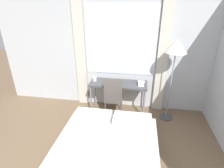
% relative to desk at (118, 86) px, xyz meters
% --- Properties ---
extents(wall_back_with_window, '(5.40, 0.13, 2.70)m').
position_rel_desk_xyz_m(wall_back_with_window, '(-0.18, 0.32, 0.69)').
color(wall_back_with_window, silver).
rests_on(wall_back_with_window, ground_plane).
extents(desk, '(1.28, 0.48, 0.73)m').
position_rel_desk_xyz_m(desk, '(0.00, 0.00, 0.00)').
color(desk, '#4C4C51').
rests_on(desk, ground_plane).
extents(desk_chair, '(0.43, 0.43, 0.97)m').
position_rel_desk_xyz_m(desk_chair, '(-0.07, -0.24, -0.14)').
color(desk_chair, '#59514C').
rests_on(desk_chair, ground_plane).
extents(bed, '(1.54, 2.01, 0.60)m').
position_rel_desk_xyz_m(bed, '(0.03, -1.84, -0.42)').
color(bed, slate).
rests_on(bed, ground_plane).
extents(standing_lamp, '(0.42, 0.42, 1.76)m').
position_rel_desk_xyz_m(standing_lamp, '(1.11, -0.10, 0.87)').
color(standing_lamp, '#4C4C51').
rests_on(standing_lamp, ground_plane).
extents(telephone, '(0.14, 0.18, 0.10)m').
position_rel_desk_xyz_m(telephone, '(0.50, -0.04, 0.11)').
color(telephone, white).
rests_on(telephone, desk).
extents(book, '(0.28, 0.21, 0.02)m').
position_rel_desk_xyz_m(book, '(-0.03, 0.03, 0.08)').
color(book, '#33664C').
rests_on(book, desk).
extents(mug, '(0.09, 0.09, 0.09)m').
position_rel_desk_xyz_m(mug, '(-0.55, 0.03, 0.11)').
color(mug, white).
rests_on(mug, desk).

